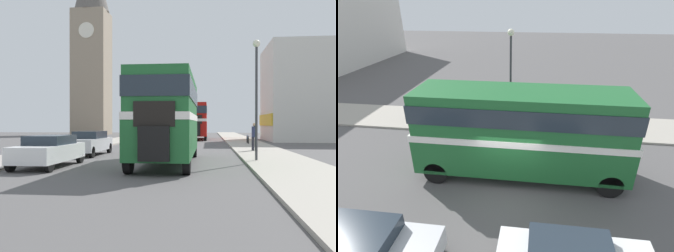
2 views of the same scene
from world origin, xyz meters
TOP-DOWN VIEW (x-y plane):
  - ground_plane at (0.00, 0.00)m, footprint 120.00×120.00m
  - sidewalk_right at (6.75, 0.00)m, footprint 3.50×120.00m
  - sidewalk_left at (-6.75, 0.00)m, footprint 3.50×120.00m
  - double_decker_bus at (1.36, -0.42)m, footprint 2.51×9.33m
  - bus_distant at (1.83, 27.36)m, footprint 2.50×9.96m
  - car_parked_near at (-3.69, -2.27)m, footprint 1.79×4.41m
  - car_parked_mid at (-3.88, 3.91)m, footprint 1.67×4.52m
  - pedestrian_walking at (6.30, 7.21)m, footprint 0.37×0.37m
  - bicycle_on_pavement at (6.75, 15.87)m, footprint 0.05×1.76m
  - street_lamp at (5.59, 0.56)m, footprint 0.36×0.36m
  - church_tower at (-16.78, 44.78)m, footprint 6.02×6.02m

SIDE VIEW (x-z plane):
  - ground_plane at x=0.00m, z-range 0.00..0.00m
  - sidewalk_right at x=6.75m, z-range 0.00..0.12m
  - sidewalk_left at x=-6.75m, z-range 0.00..0.12m
  - bicycle_on_pavement at x=6.75m, z-range 0.09..0.87m
  - car_parked_near at x=-3.69m, z-range 0.04..1.42m
  - car_parked_mid at x=-3.88m, z-range 0.03..1.47m
  - pedestrian_walking at x=6.30m, z-range 0.24..2.07m
  - double_decker_bus at x=1.36m, z-range 0.39..4.41m
  - bus_distant at x=1.83m, z-range 0.40..4.65m
  - street_lamp at x=5.59m, z-range 1.03..6.89m
  - church_tower at x=-16.78m, z-range 0.37..33.11m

